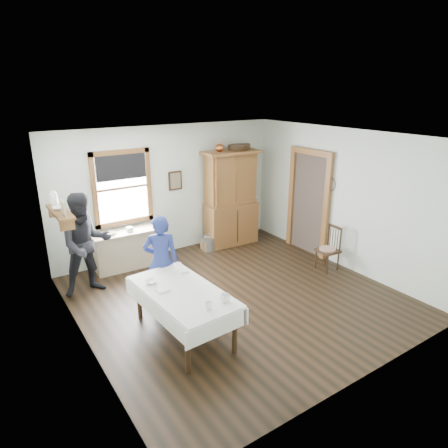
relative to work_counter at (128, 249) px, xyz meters
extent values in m
cube|color=black|center=(1.09, -2.20, -0.37)|extent=(5.00, 5.00, 0.01)
cube|color=silver|center=(1.09, -2.20, 2.32)|extent=(5.00, 5.00, 0.01)
cube|color=silver|center=(1.09, 0.30, 0.97)|extent=(5.00, 0.01, 2.70)
cube|color=silver|center=(1.09, -4.70, 0.97)|extent=(5.00, 0.01, 2.70)
cube|color=silver|center=(-1.41, -2.20, 0.97)|extent=(0.01, 5.00, 2.70)
cube|color=silver|center=(3.59, -2.20, 0.97)|extent=(0.01, 5.00, 2.70)
cube|color=white|center=(0.09, 0.29, 1.17)|extent=(1.00, 0.02, 1.30)
cube|color=brown|center=(0.09, 0.26, 1.87)|extent=(1.18, 0.06, 0.09)
cube|color=brown|center=(0.09, 0.26, 0.48)|extent=(1.18, 0.06, 0.09)
cube|color=brown|center=(-0.45, 0.26, 1.17)|extent=(0.09, 0.06, 1.48)
cube|color=brown|center=(0.64, 0.26, 1.17)|extent=(0.09, 0.06, 1.48)
cube|color=black|center=(0.09, 0.24, 1.58)|extent=(0.98, 0.03, 0.48)
cube|color=#453931|center=(3.56, -1.35, 0.67)|extent=(0.03, 0.90, 2.10)
cube|color=brown|center=(3.53, -1.86, 0.67)|extent=(0.08, 0.12, 2.10)
cube|color=brown|center=(3.53, -0.84, 0.67)|extent=(0.08, 0.12, 2.10)
cube|color=brown|center=(3.53, -1.35, 1.78)|extent=(0.08, 1.14, 0.12)
cube|color=brown|center=(-1.28, -0.70, 1.17)|extent=(0.24, 1.00, 0.04)
cube|color=brown|center=(-1.28, -1.10, 1.07)|extent=(0.22, 0.03, 0.18)
cube|color=brown|center=(-1.28, -0.30, 1.07)|extent=(0.22, 0.03, 0.18)
cube|color=tan|center=(-1.28, -1.00, 1.30)|extent=(0.03, 0.22, 0.24)
cylinder|color=white|center=(-1.28, -0.35, 1.30)|extent=(0.12, 0.12, 0.22)
cube|color=#332211|center=(1.24, 0.26, 1.17)|extent=(0.30, 0.04, 0.40)
torus|color=black|center=(3.54, -1.90, 1.34)|extent=(0.01, 0.27, 0.27)
cube|color=tan|center=(0.00, 0.00, 0.00)|extent=(1.34, 0.55, 0.76)
cube|color=brown|center=(2.44, -0.06, 0.68)|extent=(1.28, 0.67, 2.12)
cube|color=white|center=(-0.17, -2.64, -0.02)|extent=(1.04, 1.83, 0.71)
cube|color=#332211|center=(3.20, -2.28, 0.06)|extent=(0.43, 0.43, 0.88)
cube|color=#96999D|center=(1.79, -0.16, -0.23)|extent=(0.35, 0.35, 0.30)
cube|color=#9D7947|center=(1.83, -0.13, -0.27)|extent=(0.37, 0.28, 0.21)
imported|color=navy|center=(-0.05, -1.69, 0.33)|extent=(0.61, 0.52, 1.42)
imported|color=black|center=(-0.92, -0.61, 0.45)|extent=(0.83, 0.66, 1.65)
imported|color=white|center=(0.15, -3.23, 0.38)|extent=(0.14, 0.14, 0.10)
imported|color=white|center=(-0.12, -3.27, 0.38)|extent=(0.12, 0.12, 0.10)
imported|color=white|center=(-0.45, -2.20, 0.36)|extent=(0.22, 0.22, 0.05)
imported|color=#73684D|center=(-0.43, -0.07, 0.39)|extent=(0.27, 0.27, 0.02)
imported|color=white|center=(-0.32, -0.05, 0.41)|extent=(0.18, 0.18, 0.06)
imported|color=white|center=(-1.28, -0.65, 1.22)|extent=(0.22, 0.22, 0.05)
camera|label=1|loc=(-2.45, -7.12, 3.03)|focal=32.00mm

